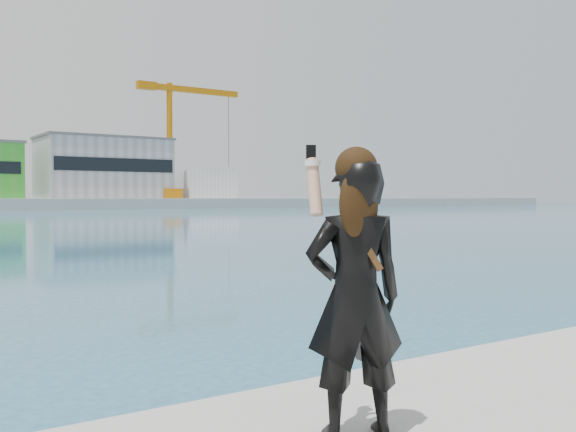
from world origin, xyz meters
name	(u,v)px	position (x,y,z in m)	size (l,w,h in m)	color
warehouse_grey_right	(104,168)	(40.00, 127.98, 8.26)	(25.50, 15.35, 12.50)	gray
ancillary_shed	(204,185)	(62.00, 126.00, 5.00)	(12.00, 10.00, 6.00)	silver
dock_crane	(175,136)	(53.20, 122.00, 15.07)	(23.00, 4.00, 24.00)	#C8710B
flagpole_right	(19,173)	(22.09, 121.00, 6.54)	(1.28, 0.16, 8.00)	silver
woman	(355,288)	(-0.04, -0.11, 1.67)	(0.69, 0.58, 1.72)	black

